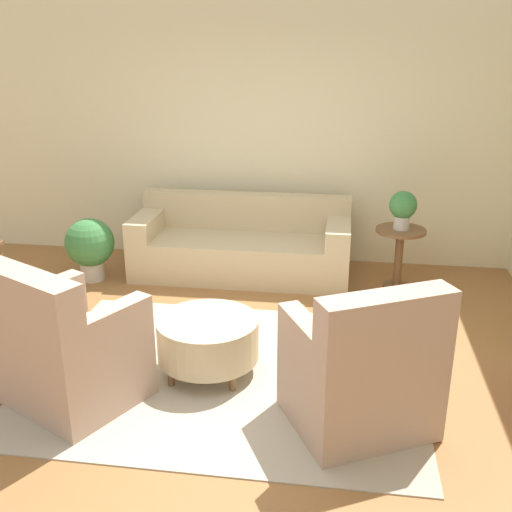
# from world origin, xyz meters

# --- Properties ---
(ground_plane) EXTENTS (16.00, 16.00, 0.00)m
(ground_plane) POSITION_xyz_m (0.00, 0.00, 0.00)
(ground_plane) COLOR #996638
(wall_back) EXTENTS (9.16, 0.12, 2.80)m
(wall_back) POSITION_xyz_m (0.00, 2.64, 1.40)
(wall_back) COLOR beige
(wall_back) RESTS_ON ground_plane
(rug) EXTENTS (2.87, 2.25, 0.01)m
(rug) POSITION_xyz_m (0.00, 0.00, 0.01)
(rug) COLOR #B2A893
(rug) RESTS_ON ground_plane
(couch) EXTENTS (2.25, 0.85, 0.81)m
(couch) POSITION_xyz_m (-0.22, 2.03, 0.30)
(couch) COLOR #C6B289
(couch) RESTS_ON ground_plane
(armchair_left) EXTENTS (1.08, 1.04, 1.02)m
(armchair_left) POSITION_xyz_m (-0.99, -0.52, 0.39)
(armchair_left) COLOR tan
(armchair_left) RESTS_ON rug
(armchair_right) EXTENTS (1.08, 1.04, 1.02)m
(armchair_right) POSITION_xyz_m (0.99, -0.52, 0.39)
(armchair_right) COLOR tan
(armchair_right) RESTS_ON rug
(ottoman_table) EXTENTS (0.75, 0.75, 0.43)m
(ottoman_table) POSITION_xyz_m (-0.13, -0.00, 0.28)
(ottoman_table) COLOR #C6B289
(ottoman_table) RESTS_ON rug
(side_table) EXTENTS (0.49, 0.49, 0.62)m
(side_table) POSITION_xyz_m (1.39, 1.87, 0.42)
(side_table) COLOR brown
(side_table) RESTS_ON ground_plane
(potted_plant_on_side_table) EXTENTS (0.27, 0.27, 0.38)m
(potted_plant_on_side_table) POSITION_xyz_m (1.39, 1.87, 0.84)
(potted_plant_on_side_table) COLOR beige
(potted_plant_on_side_table) RESTS_ON side_table
(potted_plant_floor) EXTENTS (0.50, 0.50, 0.66)m
(potted_plant_floor) POSITION_xyz_m (-1.73, 1.63, 0.38)
(potted_plant_floor) COLOR beige
(potted_plant_floor) RESTS_ON ground_plane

